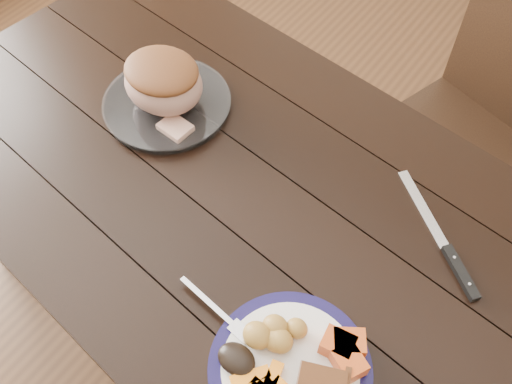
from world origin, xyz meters
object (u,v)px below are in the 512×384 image
Objects in this scene: dinner_plate at (290,369)px; carving_knife at (451,255)px; dining_table at (233,205)px; fork at (220,313)px; roast_joint at (163,83)px; serving_platter at (167,105)px; chair_far at (480,117)px.

dinner_plate reaches higher than carving_knife.
dining_table is at bearing -129.65° from carving_knife.
fork is at bearing 177.53° from dinner_plate.
roast_joint reaches higher than dining_table.
serving_platter is at bearing 161.65° from dining_table.
roast_joint reaches higher than fork.
roast_joint is at bearing 64.75° from chair_far.
roast_joint is (-0.26, 0.09, 0.17)m from dining_table.
roast_joint reaches higher than carving_knife.
carving_knife is at bearing 13.05° from dining_table.
serving_platter is at bearing 64.75° from chair_far.
fork is at bearing -38.69° from serving_platter.
serving_platter is 1.11× the size of carving_knife.
roast_joint is 0.71× the size of carving_knife.
dining_table is at bearing -18.35° from roast_joint.
roast_joint is at bearing 149.17° from dinner_plate.
dinner_plate is at bearing -30.83° from roast_joint.
serving_platter reaches higher than carving_knife.
fork is 0.94× the size of roast_joint.
dining_table is 0.49m from carving_knife.
chair_far is 0.68m from carving_knife.
serving_platter is at bearing 149.17° from dinner_plate.
dinner_plate is at bearing -38.75° from dining_table.
carving_knife is (0.29, 0.37, -0.01)m from fork.
chair_far is 5.21× the size of fork.
dining_table is at bearing 82.68° from chair_far.
chair_far is at bearing 47.59° from roast_joint.
fork is 0.56m from roast_joint.
serving_platter reaches higher than dinner_plate.
roast_joint is 0.73m from carving_knife.
dinner_plate is 0.40m from carving_knife.
fork is at bearing -56.29° from dining_table.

